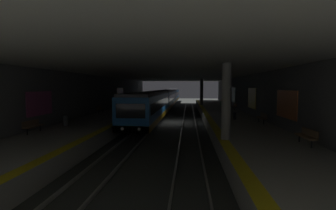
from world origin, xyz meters
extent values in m
plane|color=#383A38|center=(0.00, 0.00, 0.00)|extent=(120.00, 120.00, 0.00)
cube|color=gray|center=(0.00, -2.92, 0.08)|extent=(60.00, 0.09, 0.16)
cube|color=gray|center=(0.00, -1.48, 0.08)|extent=(60.00, 0.09, 0.16)
cube|color=gray|center=(0.00, 1.48, 0.08)|extent=(60.00, 0.09, 0.16)
cube|color=gray|center=(0.00, 2.92, 0.08)|extent=(60.00, 0.09, 0.16)
cube|color=#A8A59E|center=(0.00, -6.55, 0.53)|extent=(60.00, 5.30, 1.05)
cube|color=yellow|center=(0.00, -4.20, 1.05)|extent=(60.00, 0.60, 0.01)
cube|color=#A8A59E|center=(0.00, 6.55, 0.53)|extent=(60.00, 5.30, 1.05)
cube|color=yellow|center=(0.00, 4.20, 1.05)|extent=(60.00, 0.60, 0.01)
cube|color=slate|center=(0.00, -9.45, 2.80)|extent=(60.00, 0.50, 5.60)
cube|color=orange|center=(-9.99, -9.17, 2.95)|extent=(3.51, 0.06, 2.02)
cube|color=gold|center=(-0.59, -9.17, 2.95)|extent=(3.23, 0.06, 2.28)
cube|color=#4CA566|center=(10.40, -9.17, 2.95)|extent=(2.92, 0.06, 2.30)
cube|color=#BF4C8C|center=(20.18, -9.17, 2.95)|extent=(2.91, 0.06, 2.09)
cube|color=slate|center=(0.00, 9.45, 2.80)|extent=(60.00, 0.50, 5.60)
cube|color=#BF4C8C|center=(-10.69, 9.17, 2.95)|extent=(3.06, 0.06, 1.82)
cube|color=orange|center=(10.61, 9.17, 2.95)|extent=(3.58, 0.06, 2.17)
cube|color=beige|center=(0.00, 0.00, 5.80)|extent=(60.00, 19.40, 0.40)
cylinder|color=gray|center=(-13.43, -4.35, 3.33)|extent=(0.56, 0.56, 4.55)
cylinder|color=gray|center=(13.53, -4.35, 3.33)|extent=(0.56, 0.56, 4.55)
cube|color=#19569E|center=(-1.87, 2.20, 2.06)|extent=(17.25, 2.80, 2.70)
cube|color=#B27F0F|center=(-1.87, 2.20, 0.99)|extent=(17.25, 2.82, 0.56)
cube|color=black|center=(-1.87, 2.20, 2.41)|extent=(15.87, 2.83, 0.90)
cube|color=#47474C|center=(-1.87, 2.20, 3.53)|extent=(16.91, 2.58, 0.24)
cube|color=black|center=(-6.61, 2.20, 0.54)|extent=(2.20, 1.64, 0.76)
cube|color=black|center=(2.88, 2.20, 0.54)|extent=(2.20, 1.64, 0.76)
cube|color=black|center=(-10.51, 2.20, 2.41)|extent=(0.04, 2.24, 1.10)
cylinder|color=silver|center=(-10.51, 1.55, 1.06)|extent=(0.04, 0.24, 0.24)
cylinder|color=silver|center=(-10.51, 2.85, 1.06)|extent=(0.04, 0.24, 0.24)
cube|color=#19569E|center=(15.98, 2.20, 2.06)|extent=(17.25, 2.80, 2.70)
cube|color=#B27F0F|center=(15.98, 2.20, 0.99)|extent=(17.25, 2.82, 0.56)
cube|color=black|center=(15.98, 2.20, 2.41)|extent=(15.87, 2.83, 0.90)
cube|color=#47474C|center=(15.98, 2.20, 3.53)|extent=(16.91, 2.58, 0.24)
cube|color=black|center=(11.24, 2.20, 0.54)|extent=(2.20, 1.64, 0.76)
cube|color=black|center=(20.73, 2.20, 0.54)|extent=(2.20, 1.64, 0.76)
cube|color=#19569E|center=(33.83, 2.20, 2.06)|extent=(17.25, 2.80, 2.70)
cube|color=#B27F0F|center=(33.83, 2.20, 0.99)|extent=(17.25, 2.82, 0.56)
cube|color=black|center=(33.83, 2.20, 2.41)|extent=(15.87, 2.83, 0.90)
cube|color=#47474C|center=(33.83, 2.20, 3.53)|extent=(16.91, 2.58, 0.24)
cube|color=black|center=(29.09, 2.20, 0.54)|extent=(2.20, 1.64, 0.76)
cube|color=black|center=(38.58, 2.20, 0.54)|extent=(2.20, 1.64, 0.76)
cylinder|color=#262628|center=(-15.14, -8.45, 1.26)|extent=(0.08, 0.08, 0.42)
cylinder|color=#262628|center=(-13.78, -8.45, 1.26)|extent=(0.08, 0.08, 0.42)
cube|color=olive|center=(-14.46, -8.45, 1.51)|extent=(1.70, 0.44, 0.08)
cube|color=olive|center=(-14.46, -8.67, 1.71)|extent=(1.70, 0.06, 0.40)
cylinder|color=#262628|center=(-7.29, -8.45, 1.26)|extent=(0.08, 0.08, 0.42)
cylinder|color=#262628|center=(-5.93, -8.45, 1.26)|extent=(0.08, 0.08, 0.42)
cube|color=olive|center=(-6.61, -8.45, 1.51)|extent=(1.70, 0.44, 0.08)
cube|color=olive|center=(-6.61, -8.67, 1.71)|extent=(1.70, 0.06, 0.40)
cylinder|color=#262628|center=(5.27, -8.45, 1.26)|extent=(0.08, 0.08, 0.42)
cylinder|color=#262628|center=(6.63, -8.45, 1.26)|extent=(0.08, 0.08, 0.42)
cube|color=olive|center=(5.95, -8.45, 1.51)|extent=(1.70, 0.44, 0.08)
cube|color=olive|center=(5.95, -8.67, 1.71)|extent=(1.70, 0.06, 0.40)
cylinder|color=#262628|center=(-13.22, 8.45, 1.26)|extent=(0.08, 0.08, 0.42)
cylinder|color=#262628|center=(-11.86, 8.45, 1.26)|extent=(0.08, 0.08, 0.42)
cube|color=olive|center=(-12.54, 8.45, 1.51)|extent=(1.70, 0.44, 0.08)
cube|color=olive|center=(-12.54, 8.67, 1.71)|extent=(1.70, 0.06, 0.40)
cylinder|color=#262628|center=(-0.81, 8.45, 1.26)|extent=(0.08, 0.08, 0.42)
cylinder|color=#262628|center=(0.55, 8.45, 1.26)|extent=(0.08, 0.08, 0.42)
cube|color=olive|center=(-0.13, 8.45, 1.51)|extent=(1.70, 0.44, 0.08)
cube|color=olive|center=(-0.13, 8.67, 1.71)|extent=(1.70, 0.06, 0.40)
cylinder|color=#373737|center=(4.91, -6.97, 1.48)|extent=(0.16, 0.16, 0.86)
cylinder|color=#373737|center=(5.11, -6.97, 1.48)|extent=(0.16, 0.16, 0.86)
cube|color=beige|center=(5.01, -6.97, 2.22)|extent=(0.36, 0.22, 0.61)
cylinder|color=beige|center=(4.76, -6.97, 2.17)|extent=(0.10, 0.10, 0.58)
cylinder|color=beige|center=(5.26, -6.97, 2.17)|extent=(0.10, 0.10, 0.58)
sphere|color=tan|center=(5.01, -6.97, 2.64)|extent=(0.23, 0.23, 0.23)
cylinder|color=black|center=(1.64, -6.15, 1.47)|extent=(0.16, 0.16, 0.83)
cylinder|color=black|center=(1.84, -6.15, 1.47)|extent=(0.16, 0.16, 0.83)
cube|color=#2D754C|center=(1.74, -6.15, 2.18)|extent=(0.36, 0.22, 0.59)
cylinder|color=#2D754C|center=(1.49, -6.15, 2.13)|extent=(0.10, 0.10, 0.56)
cylinder|color=#2D754C|center=(1.99, -6.15, 2.13)|extent=(0.10, 0.10, 0.56)
sphere|color=tan|center=(1.74, -6.15, 2.59)|extent=(0.23, 0.23, 0.23)
cube|color=black|center=(-4.44, -6.58, 1.39)|extent=(0.39, 0.22, 0.69)
cylinder|color=#333333|center=(-4.44, -6.58, 1.89)|extent=(0.02, 0.02, 0.30)
cube|color=maroon|center=(1.45, 5.83, 1.25)|extent=(0.30, 0.20, 0.40)
cylinder|color=#595B5E|center=(-9.53, 7.80, 1.48)|extent=(0.44, 0.44, 0.85)
camera|label=1|loc=(-27.75, -2.11, 4.19)|focal=25.33mm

